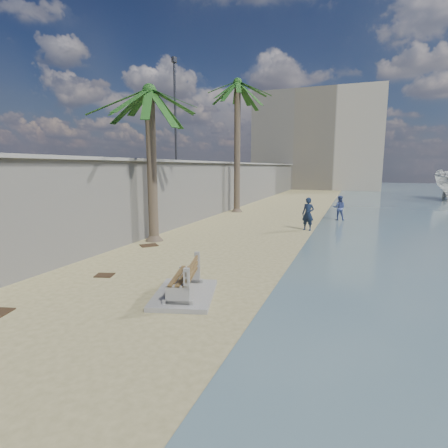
# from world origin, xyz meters

# --- Properties ---
(ground_plane) EXTENTS (140.00, 140.00, 0.00)m
(ground_plane) POSITION_xyz_m (0.00, 0.00, 0.00)
(ground_plane) COLOR tan
(seawall) EXTENTS (0.45, 70.00, 3.50)m
(seawall) POSITION_xyz_m (-5.20, 20.00, 1.75)
(seawall) COLOR gray
(seawall) RESTS_ON ground_plane
(wall_cap) EXTENTS (0.80, 70.00, 0.12)m
(wall_cap) POSITION_xyz_m (-5.20, 20.00, 3.55)
(wall_cap) COLOR gray
(wall_cap) RESTS_ON seawall
(end_building) EXTENTS (18.00, 12.00, 14.00)m
(end_building) POSITION_xyz_m (-2.00, 52.00, 7.00)
(end_building) COLOR #B7AA93
(end_building) RESTS_ON ground_plane
(bench_far) EXTENTS (1.96, 2.42, 0.88)m
(bench_far) POSITION_xyz_m (0.00, 2.85, 0.39)
(bench_far) COLOR gray
(bench_far) RESTS_ON ground_plane
(palm_mid) EXTENTS (5.00, 5.00, 7.27)m
(palm_mid) POSITION_xyz_m (-4.37, 8.44, 6.29)
(palm_mid) COLOR brown
(palm_mid) RESTS_ON ground_plane
(palm_back) EXTENTS (5.00, 5.00, 9.91)m
(palm_back) POSITION_xyz_m (-4.18, 19.37, 8.84)
(palm_back) COLOR brown
(palm_back) RESTS_ON ground_plane
(streetlight) EXTENTS (0.28, 0.28, 5.12)m
(streetlight) POSITION_xyz_m (-5.10, 12.00, 6.64)
(streetlight) COLOR #2D2D33
(streetlight) RESTS_ON wall_cap
(person_a) EXTENTS (0.80, 0.63, 1.96)m
(person_a) POSITION_xyz_m (1.67, 13.48, 0.98)
(person_a) COLOR #131E35
(person_a) RESTS_ON ground_plane
(person_b) EXTENTS (0.81, 0.63, 1.67)m
(person_b) POSITION_xyz_m (3.00, 17.75, 0.84)
(person_b) COLOR #465390
(person_b) RESTS_ON ground_plane
(debris_c) EXTENTS (0.87, 0.88, 0.03)m
(debris_c) POSITION_xyz_m (-4.05, 7.51, 0.01)
(debris_c) COLOR #382616
(debris_c) RESTS_ON ground_plane
(debris_d) EXTENTS (0.62, 0.56, 0.03)m
(debris_d) POSITION_xyz_m (-3.05, 3.53, 0.01)
(debris_d) COLOR #382616
(debris_d) RESTS_ON ground_plane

